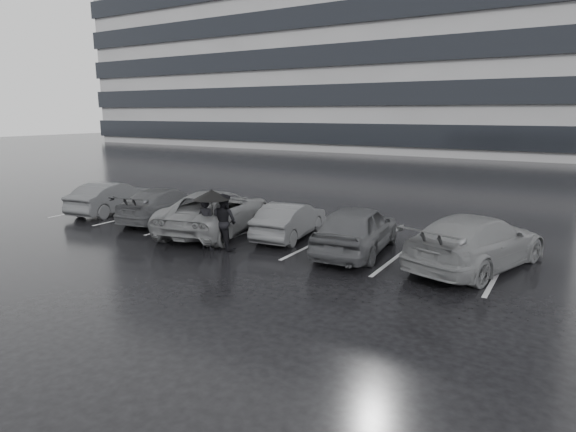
{
  "coord_description": "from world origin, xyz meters",
  "views": [
    {
      "loc": [
        7.74,
        -11.34,
        4.21
      ],
      "look_at": [
        0.27,
        1.0,
        1.1
      ],
      "focal_mm": 30.0,
      "sensor_mm": 36.0,
      "label": 1
    }
  ],
  "objects_px": {
    "car_west_b": "(217,211)",
    "car_west_c": "(165,204)",
    "car_west_d": "(112,197)",
    "car_west_a": "(290,220)",
    "pedestrian_right": "(224,222)",
    "car_main": "(357,229)",
    "pedestrian_left": "(207,224)",
    "car_east": "(477,241)"
  },
  "relations": [
    {
      "from": "pedestrian_left",
      "to": "pedestrian_right",
      "type": "distance_m",
      "value": 0.55
    },
    {
      "from": "car_main",
      "to": "car_west_b",
      "type": "relative_size",
      "value": 0.82
    },
    {
      "from": "car_main",
      "to": "car_west_d",
      "type": "relative_size",
      "value": 1.09
    },
    {
      "from": "car_west_a",
      "to": "pedestrian_left",
      "type": "bearing_deg",
      "value": 54.2
    },
    {
      "from": "car_west_a",
      "to": "car_west_c",
      "type": "xyz_separation_m",
      "value": [
        -5.59,
        -0.28,
        0.04
      ]
    },
    {
      "from": "pedestrian_right",
      "to": "car_west_c",
      "type": "bearing_deg",
      "value": -15.53
    },
    {
      "from": "pedestrian_left",
      "to": "car_east",
      "type": "bearing_deg",
      "value": -162.98
    },
    {
      "from": "car_west_b",
      "to": "car_west_d",
      "type": "height_order",
      "value": "car_west_b"
    },
    {
      "from": "car_west_b",
      "to": "car_east",
      "type": "height_order",
      "value": "car_west_b"
    },
    {
      "from": "pedestrian_left",
      "to": "pedestrian_right",
      "type": "height_order",
      "value": "pedestrian_right"
    },
    {
      "from": "car_west_a",
      "to": "car_west_d",
      "type": "height_order",
      "value": "car_west_d"
    },
    {
      "from": "car_west_a",
      "to": "pedestrian_right",
      "type": "distance_m",
      "value": 2.52
    },
    {
      "from": "car_main",
      "to": "pedestrian_right",
      "type": "distance_m",
      "value": 4.1
    },
    {
      "from": "car_west_a",
      "to": "car_east",
      "type": "xyz_separation_m",
      "value": [
        6.08,
        -0.14,
        0.13
      ]
    },
    {
      "from": "car_main",
      "to": "car_west_a",
      "type": "distance_m",
      "value": 2.74
    },
    {
      "from": "pedestrian_left",
      "to": "pedestrian_right",
      "type": "xyz_separation_m",
      "value": [
        0.44,
        0.32,
        0.06
      ]
    },
    {
      "from": "car_main",
      "to": "car_east",
      "type": "bearing_deg",
      "value": -179.86
    },
    {
      "from": "car_west_b",
      "to": "car_west_a",
      "type": "bearing_deg",
      "value": -179.41
    },
    {
      "from": "car_west_b",
      "to": "pedestrian_right",
      "type": "distance_m",
      "value": 2.35
    },
    {
      "from": "car_west_d",
      "to": "car_west_a",
      "type": "bearing_deg",
      "value": 173.35
    },
    {
      "from": "car_west_b",
      "to": "car_west_c",
      "type": "relative_size",
      "value": 1.2
    },
    {
      "from": "car_main",
      "to": "car_west_c",
      "type": "xyz_separation_m",
      "value": [
        -8.28,
        0.23,
        -0.1
      ]
    },
    {
      "from": "car_west_b",
      "to": "car_west_c",
      "type": "xyz_separation_m",
      "value": [
        -2.91,
        0.36,
        -0.1
      ]
    },
    {
      "from": "car_west_c",
      "to": "car_east",
      "type": "distance_m",
      "value": 11.67
    },
    {
      "from": "car_west_b",
      "to": "pedestrian_left",
      "type": "distance_m",
      "value": 2.32
    },
    {
      "from": "car_west_c",
      "to": "car_east",
      "type": "xyz_separation_m",
      "value": [
        11.67,
        0.15,
        0.09
      ]
    },
    {
      "from": "car_main",
      "to": "pedestrian_left",
      "type": "distance_m",
      "value": 4.64
    },
    {
      "from": "car_west_c",
      "to": "pedestrian_right",
      "type": "bearing_deg",
      "value": 147.67
    },
    {
      "from": "car_west_a",
      "to": "pedestrian_right",
      "type": "xyz_separation_m",
      "value": [
        -1.01,
        -2.3,
        0.28
      ]
    },
    {
      "from": "car_west_c",
      "to": "car_west_b",
      "type": "bearing_deg",
      "value": 164.23
    },
    {
      "from": "car_west_c",
      "to": "pedestrian_left",
      "type": "distance_m",
      "value": 4.76
    },
    {
      "from": "car_west_c",
      "to": "car_west_d",
      "type": "bearing_deg",
      "value": -7.28
    },
    {
      "from": "car_main",
      "to": "pedestrian_right",
      "type": "relative_size",
      "value": 2.49
    },
    {
      "from": "car_west_a",
      "to": "car_west_b",
      "type": "height_order",
      "value": "car_west_b"
    },
    {
      "from": "car_main",
      "to": "pedestrian_right",
      "type": "height_order",
      "value": "pedestrian_right"
    },
    {
      "from": "car_west_d",
      "to": "pedestrian_right",
      "type": "relative_size",
      "value": 2.28
    },
    {
      "from": "car_east",
      "to": "pedestrian_left",
      "type": "bearing_deg",
      "value": 35.68
    },
    {
      "from": "car_west_d",
      "to": "car_east",
      "type": "relative_size",
      "value": 0.79
    },
    {
      "from": "car_main",
      "to": "car_west_a",
      "type": "xyz_separation_m",
      "value": [
        -2.68,
        0.52,
        -0.14
      ]
    },
    {
      "from": "car_west_a",
      "to": "car_west_c",
      "type": "height_order",
      "value": "car_west_c"
    },
    {
      "from": "pedestrian_right",
      "to": "car_main",
      "type": "bearing_deg",
      "value": -146.11
    },
    {
      "from": "car_main",
      "to": "pedestrian_left",
      "type": "height_order",
      "value": "pedestrian_left"
    }
  ]
}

